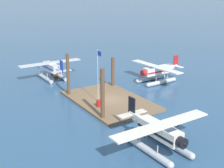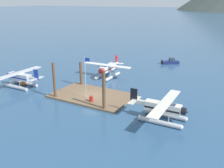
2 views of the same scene
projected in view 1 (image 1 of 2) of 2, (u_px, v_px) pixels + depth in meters
ground_plane at (109, 101)px, 39.11m from camera, size 1200.00×1200.00×0.00m
dock_platform at (109, 100)px, 39.07m from camera, size 13.03×8.30×0.30m
piling_near_left at (68, 75)px, 40.25m from camera, size 0.43×0.43×5.95m
piling_near_right at (103, 95)px, 32.63m from camera, size 0.47×0.47×5.97m
piling_far_left at (113, 73)px, 44.17m from camera, size 0.50×0.50×4.59m
flagpole at (98, 70)px, 36.87m from camera, size 0.95×0.10×6.80m
fuel_drum at (99, 103)px, 36.40m from camera, size 0.62×0.62×0.88m
mooring_buoy at (56, 75)px, 49.76m from camera, size 0.89×0.89×0.89m
seaplane_white_bow_left at (156, 73)px, 46.94m from camera, size 10.45×7.98×3.84m
seaplane_cream_stbd_aft at (160, 134)px, 26.69m from camera, size 7.98×10.43×3.84m
seaplane_silver_port_aft at (51, 69)px, 48.99m from camera, size 7.98×10.42×3.84m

